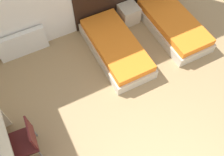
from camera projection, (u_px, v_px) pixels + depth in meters
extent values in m
cube|color=beige|center=(116.00, 50.00, 5.46)|extent=(0.92, 1.95, 0.23)
cube|color=orange|center=(116.00, 44.00, 5.30)|extent=(0.84, 1.87, 0.15)
cube|color=beige|center=(172.00, 27.00, 5.82)|extent=(0.92, 1.95, 0.23)
cube|color=orange|center=(174.00, 21.00, 5.66)|extent=(0.84, 1.87, 0.15)
cube|color=beige|center=(129.00, 14.00, 5.92)|extent=(0.43, 0.43, 0.43)
cube|color=silver|center=(22.00, 44.00, 5.31)|extent=(1.06, 0.12, 0.59)
cube|color=#511919|center=(21.00, 143.00, 4.04)|extent=(0.51, 0.51, 0.05)
cube|color=#511919|center=(31.00, 133.00, 3.89)|extent=(0.06, 0.43, 0.43)
cylinder|color=slate|center=(11.00, 141.00, 4.29)|extent=(0.02, 0.02, 0.38)
cylinder|color=slate|center=(40.00, 154.00, 4.17)|extent=(0.02, 0.02, 0.38)
cylinder|color=slate|center=(35.00, 132.00, 4.37)|extent=(0.02, 0.02, 0.38)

